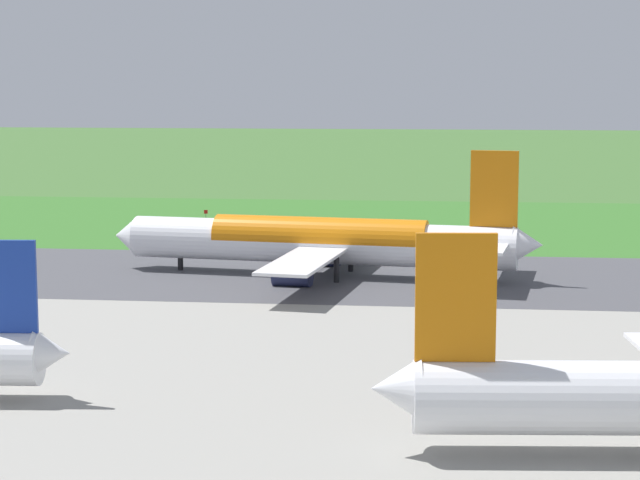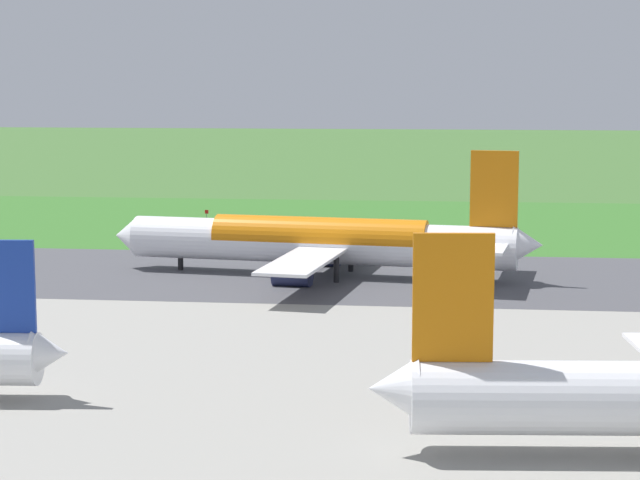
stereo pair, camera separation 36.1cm
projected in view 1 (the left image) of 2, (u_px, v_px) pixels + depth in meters
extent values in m
plane|color=#3D662D|center=(258.00, 275.00, 143.77)|extent=(800.00, 800.00, 0.00)
cube|color=#47474C|center=(258.00, 275.00, 143.76)|extent=(600.00, 36.60, 0.06)
cube|color=gray|center=(104.00, 435.00, 79.49)|extent=(440.00, 110.00, 0.05)
cube|color=#346B27|center=(306.00, 226.00, 190.91)|extent=(600.00, 80.00, 0.04)
cylinder|color=white|center=(320.00, 242.00, 142.34)|extent=(48.27, 11.34, 5.20)
cone|color=white|center=(127.00, 236.00, 148.34)|extent=(3.61, 5.29, 4.94)
cone|color=white|center=(528.00, 245.00, 136.33)|extent=(4.04, 4.83, 4.42)
cube|color=orange|center=(494.00, 189.00, 136.38)|extent=(5.62, 1.22, 9.00)
cube|color=white|center=(489.00, 248.00, 131.97)|extent=(5.13, 9.44, 0.36)
cube|color=white|center=(497.00, 236.00, 142.55)|extent=(5.13, 9.44, 0.36)
cube|color=white|center=(306.00, 260.00, 131.58)|extent=(8.79, 22.59, 0.35)
cube|color=white|center=(347.00, 234.00, 152.74)|extent=(8.79, 22.59, 0.35)
cylinder|color=#23284C|center=(292.00, 275.00, 135.88)|extent=(4.82, 3.36, 2.80)
cylinder|color=#23284C|center=(322.00, 256.00, 150.31)|extent=(4.82, 3.36, 2.80)
cylinder|color=black|center=(180.00, 257.00, 146.98)|extent=(0.70, 0.70, 3.42)
cylinder|color=black|center=(336.00, 269.00, 138.14)|extent=(0.70, 0.70, 3.42)
cylinder|color=black|center=(351.00, 258.00, 145.83)|extent=(0.70, 0.70, 3.42)
cylinder|color=orange|center=(320.00, 238.00, 142.27)|extent=(26.85, 8.59, 5.23)
cone|color=white|center=(396.00, 389.00, 74.91)|extent=(3.60, 4.37, 4.08)
cube|color=orange|center=(456.00, 297.00, 74.00)|extent=(5.19, 0.94, 8.31)
cone|color=white|center=(52.00, 353.00, 87.39)|extent=(3.01, 3.66, 3.45)
cube|color=#19389E|center=(8.00, 287.00, 86.77)|extent=(4.39, 0.74, 7.03)
cylinder|color=slate|center=(206.00, 220.00, 190.35)|extent=(0.10, 0.10, 2.07)
cube|color=red|center=(206.00, 212.00, 190.18)|extent=(0.60, 0.04, 0.60)
cone|color=orange|center=(182.00, 222.00, 193.04)|extent=(0.40, 0.40, 0.55)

